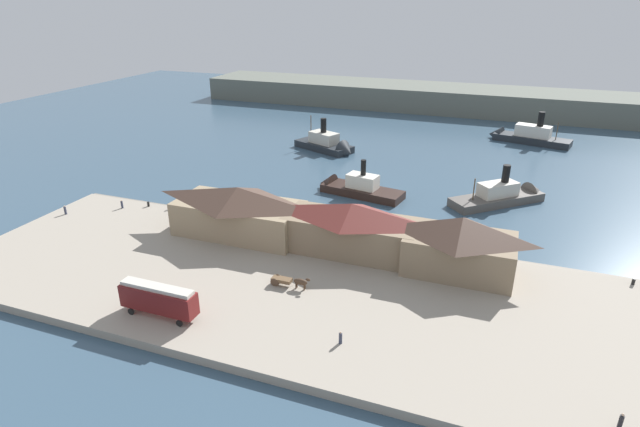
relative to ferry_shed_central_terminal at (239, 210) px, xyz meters
name	(u,v)px	position (x,y,z in m)	size (l,w,h in m)	color
ground_plane	(358,232)	(17.86, 10.01, -5.40)	(320.00, 320.00, 0.00)	#385166
quay_promenade	(313,292)	(17.86, -11.99, -4.80)	(110.00, 36.00, 1.20)	#9E9384
seawall_edge	(352,238)	(17.86, 6.41, -4.90)	(110.00, 0.80, 1.00)	gray
ferry_shed_central_terminal	(239,210)	(0.00, 0.00, 0.00)	(21.43, 10.07, 8.27)	#998466
ferry_shed_east_terminal	(351,227)	(19.42, 0.31, -0.12)	(21.24, 8.66, 8.04)	#847056
ferry_shed_customs_shed	(460,244)	(35.83, -0.20, 0.11)	(15.62, 9.78, 8.48)	#847056
street_tram	(158,298)	(2.30, -24.82, -1.68)	(10.24, 2.45, 4.32)	maroon
horse_cart	(289,281)	(14.68, -12.82, -3.27)	(5.70, 1.32, 1.87)	brown
pedestrian_walking_east	(65,210)	(-33.89, -4.01, -3.42)	(0.42, 0.42, 1.71)	#33384C
pedestrian_standing_center	(621,421)	(53.55, -24.96, -3.44)	(0.41, 0.41, 1.66)	#232328
pedestrian_by_tram	(122,204)	(-26.16, 1.99, -3.45)	(0.41, 0.41, 1.64)	#33384C
pedestrian_near_east_shed	(340,338)	(25.22, -22.20, -3.46)	(0.40, 0.40, 1.61)	#33384C
mooring_post_west	(148,204)	(-22.11, 4.46, -3.75)	(0.44, 0.44, 0.90)	black
mooring_post_center_west	(633,281)	(59.23, 4.48, -3.75)	(0.44, 0.44, 0.90)	black
mooring_post_east	(170,207)	(-17.34, 4.60, -3.75)	(0.44, 0.44, 0.90)	black
ferry_departing_north	(330,145)	(-3.65, 55.48, -3.82)	(18.56, 12.67, 10.53)	#23282D
ferry_approaching_west	(507,195)	(41.53, 33.91, -3.97)	(19.20, 18.19, 9.43)	#514C47
ferry_approaching_east	(524,136)	(44.43, 83.17, -3.65)	(22.72, 10.56, 10.56)	#23282D
ferry_mid_harbor	(353,187)	(11.33, 27.69, -4.06)	(19.22, 8.44, 9.30)	black
far_headland	(447,98)	(17.86, 120.01, -1.40)	(180.00, 24.00, 8.00)	#60665B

